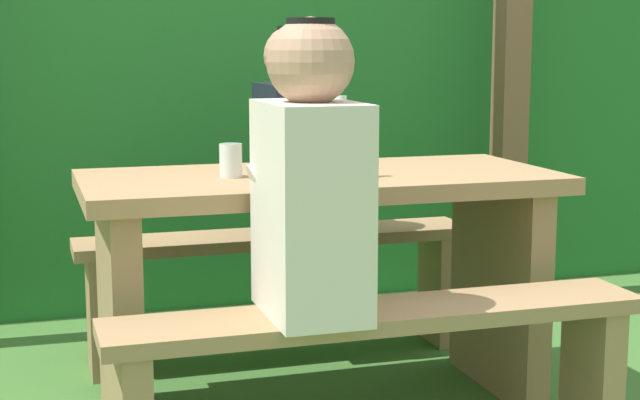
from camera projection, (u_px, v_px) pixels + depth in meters
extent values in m
cube|color=#216927|center=(213.00, 105.00, 4.41)|extent=(6.40, 0.79, 1.66)
cube|color=brown|center=(511.00, 67.00, 4.09)|extent=(0.12, 0.12, 2.02)
cube|color=#9E7A51|center=(320.00, 182.00, 2.89)|extent=(1.40, 0.64, 0.05)
cube|color=#9E7A51|center=(119.00, 317.00, 2.77)|extent=(0.08, 0.54, 0.68)
cube|color=#9E7A51|center=(498.00, 286.00, 3.12)|extent=(0.08, 0.54, 0.68)
cube|color=#9E7A51|center=(381.00, 316.00, 2.45)|extent=(1.40, 0.24, 0.04)
cube|color=#9E7A51|center=(592.00, 377.00, 2.66)|extent=(0.07, 0.22, 0.41)
cube|color=#9E7A51|center=(277.00, 238.00, 3.42)|extent=(1.40, 0.24, 0.04)
cube|color=#9E7A51|center=(99.00, 315.00, 3.28)|extent=(0.07, 0.22, 0.41)
cube|color=#9E7A51|center=(437.00, 287.00, 3.64)|extent=(0.07, 0.22, 0.41)
cube|color=silver|center=(311.00, 210.00, 2.35)|extent=(0.22, 0.34, 0.52)
sphere|color=tan|center=(311.00, 62.00, 2.29)|extent=(0.21, 0.21, 0.21)
cylinder|color=black|center=(310.00, 23.00, 2.28)|extent=(0.12, 0.12, 0.02)
cylinder|color=silver|center=(295.00, 160.00, 2.46)|extent=(0.25, 0.07, 0.15)
cube|color=black|center=(294.00, 158.00, 3.40)|extent=(0.22, 0.34, 0.52)
sphere|color=tan|center=(294.00, 56.00, 3.34)|extent=(0.21, 0.21, 0.21)
cylinder|color=black|center=(294.00, 29.00, 3.32)|extent=(0.12, 0.12, 0.02)
cylinder|color=black|center=(306.00, 132.00, 3.25)|extent=(0.25, 0.07, 0.15)
cylinder|color=silver|center=(231.00, 161.00, 2.80)|extent=(0.07, 0.07, 0.10)
cylinder|color=silver|center=(341.00, 150.00, 2.78)|extent=(0.06, 0.06, 0.16)
cylinder|color=silver|center=(341.00, 108.00, 2.76)|extent=(0.03, 0.03, 0.07)
cube|color=silver|center=(334.00, 170.00, 2.92)|extent=(0.11, 0.16, 0.01)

